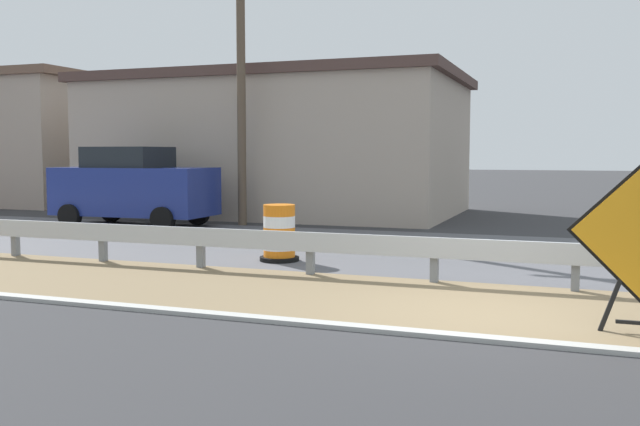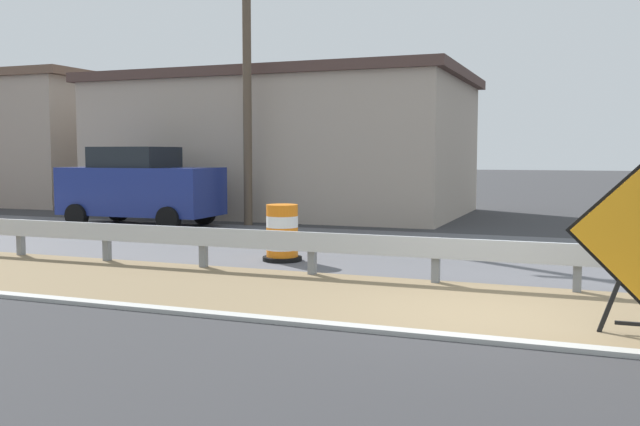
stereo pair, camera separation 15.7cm
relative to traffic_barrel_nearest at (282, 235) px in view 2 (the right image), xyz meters
name	(u,v)px [view 2 (the right image)]	position (x,y,z in m)	size (l,w,h in m)	color
ground_plane	(490,315)	(-3.12, -4.22, -0.47)	(160.00, 160.00, 0.00)	#333335
median_dirt_strip	(495,307)	(-2.66, -4.22, -0.47)	(3.32, 120.00, 0.01)	#7F6B4C
far_lane_asphalt	(527,256)	(2.30, -4.22, -0.47)	(6.59, 120.00, 0.00)	#56565B
curb_near_edge	(474,341)	(-4.42, -4.22, -0.47)	(0.20, 120.00, 0.11)	#ADADA8
guardrail_median	(311,244)	(-1.23, -1.07, 0.04)	(0.18, 43.31, 0.71)	silver
traffic_barrel_nearest	(282,235)	(0.00, 0.00, 0.00)	(0.74, 0.74, 1.05)	orange
car_mid_far_lane	(140,187)	(4.38, 6.25, 0.61)	(2.12, 4.38, 2.18)	navy
roadside_shop_near	(288,145)	(9.98, 4.27, 1.81)	(7.48, 12.03, 4.55)	#AD9E8E
utility_pole_near	(247,56)	(5.68, 3.59, 4.20)	(0.24, 1.80, 9.03)	brown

